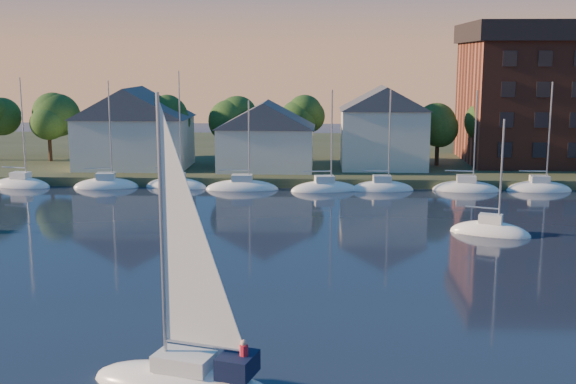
# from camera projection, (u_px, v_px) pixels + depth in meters

# --- Properties ---
(shoreline_land) EXTENTS (160.00, 50.00, 2.00)m
(shoreline_land) POSITION_uv_depth(u_px,v_px,m) (317.00, 158.00, 103.54)
(shoreline_land) COLOR #313B22
(shoreline_land) RESTS_ON ground
(wooden_dock) EXTENTS (120.00, 3.00, 1.00)m
(wooden_dock) POSITION_uv_depth(u_px,v_px,m) (316.00, 185.00, 80.95)
(wooden_dock) COLOR brown
(wooden_dock) RESTS_ON ground
(clubhouse_west) EXTENTS (13.65, 9.45, 9.64)m
(clubhouse_west) POSITION_uv_depth(u_px,v_px,m) (134.00, 127.00, 86.76)
(clubhouse_west) COLOR beige
(clubhouse_west) RESTS_ON shoreline_land
(clubhouse_centre) EXTENTS (11.55, 8.40, 8.08)m
(clubhouse_centre) POSITION_uv_depth(u_px,v_px,m) (266.00, 135.00, 85.20)
(clubhouse_centre) COLOR beige
(clubhouse_centre) RESTS_ON shoreline_land
(clubhouse_east) EXTENTS (10.50, 8.40, 9.80)m
(clubhouse_east) POSITION_uv_depth(u_px,v_px,m) (384.00, 126.00, 86.37)
(clubhouse_east) COLOR beige
(clubhouse_east) RESTS_ON shoreline_land
(tree_line) EXTENTS (93.40, 5.40, 8.90)m
(tree_line) POSITION_uv_depth(u_px,v_px,m) (333.00, 114.00, 90.36)
(tree_line) COLOR #3D2C1C
(tree_line) RESTS_ON shoreline_land
(moored_fleet) EXTENTS (87.50, 2.40, 12.05)m
(moored_fleet) POSITION_uv_depth(u_px,v_px,m) (316.00, 189.00, 77.98)
(moored_fleet) COLOR white
(moored_fleet) RESTS_ON ground
(hero_sailboat) EXTENTS (9.23, 5.20, 13.76)m
(hero_sailboat) POSITION_uv_depth(u_px,v_px,m) (188.00, 378.00, 30.76)
(hero_sailboat) COLOR white
(hero_sailboat) RESTS_ON ground
(drifting_sailboat_right) EXTENTS (6.77, 4.32, 10.44)m
(drifting_sailboat_right) POSITION_uv_depth(u_px,v_px,m) (490.00, 233.00, 58.29)
(drifting_sailboat_right) COLOR white
(drifting_sailboat_right) RESTS_ON ground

